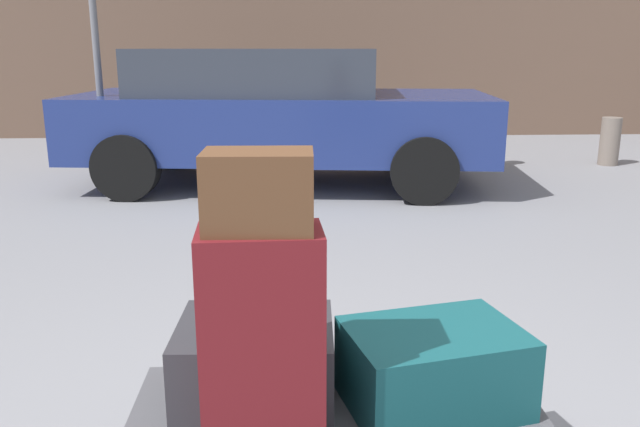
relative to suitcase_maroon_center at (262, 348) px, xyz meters
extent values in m
cube|color=maroon|center=(0.00, 0.00, 0.00)|extent=(0.33, 0.22, 0.66)
cube|color=#144C51|center=(0.52, 0.24, -0.20)|extent=(0.61, 0.49, 0.26)
cube|color=#2D2D33|center=(-0.04, 0.28, -0.19)|extent=(0.50, 0.42, 0.27)
cube|color=#51331E|center=(0.00, 0.00, 0.43)|extent=(0.28, 0.18, 0.20)
cube|color=navy|center=(0.01, 5.32, -0.03)|extent=(4.46, 2.22, 0.64)
cube|color=#2D333D|center=(-0.23, 5.34, 0.52)|extent=(2.55, 1.82, 0.46)
cylinder|color=black|center=(1.51, 6.02, -0.35)|extent=(0.66, 0.28, 0.64)
cylinder|color=black|center=(1.34, 4.33, -0.35)|extent=(0.66, 0.28, 0.64)
cylinder|color=black|center=(-1.31, 6.31, -0.35)|extent=(0.66, 0.28, 0.64)
cylinder|color=black|center=(-1.48, 4.62, -0.35)|extent=(0.66, 0.28, 0.64)
cylinder|color=#72665B|center=(2.58, 6.25, -0.37)|extent=(0.24, 0.24, 0.59)
cylinder|color=#72665B|center=(4.07, 6.25, -0.37)|extent=(0.24, 0.24, 0.59)
cylinder|color=slate|center=(-1.80, 5.09, 0.58)|extent=(0.07, 0.07, 2.49)
camera|label=1|loc=(0.08, -1.59, 0.78)|focal=36.38mm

